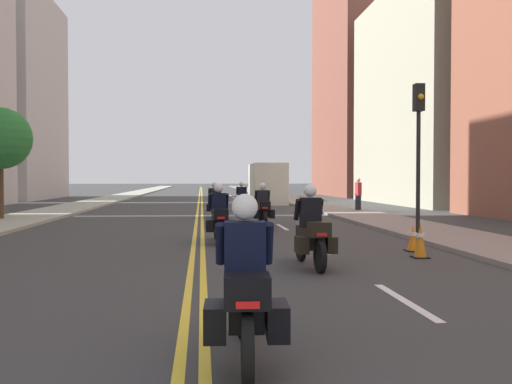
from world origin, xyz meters
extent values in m
plane|color=#383939|center=(0.00, 48.00, 0.00)|extent=(264.00, 264.00, 0.00)
cube|color=#9EA593|center=(-7.50, 48.00, 0.06)|extent=(2.87, 144.00, 0.12)
cube|color=gray|center=(7.50, 48.00, 0.06)|extent=(2.87, 144.00, 0.12)
cube|color=yellow|center=(-0.12, 48.00, 0.00)|extent=(0.12, 132.00, 0.01)
cube|color=yellow|center=(0.12, 48.00, 0.00)|extent=(0.12, 132.00, 0.01)
cube|color=silver|center=(3.03, 8.00, 0.00)|extent=(0.14, 2.40, 0.01)
cube|color=silver|center=(3.03, 14.00, 0.00)|extent=(0.14, 2.40, 0.01)
cube|color=silver|center=(3.03, 20.00, 0.00)|extent=(0.14, 2.40, 0.01)
cube|color=silver|center=(3.03, 26.00, 0.00)|extent=(0.14, 2.40, 0.01)
cube|color=silver|center=(3.03, 32.00, 0.00)|extent=(0.14, 2.40, 0.01)
cube|color=silver|center=(3.03, 38.00, 0.00)|extent=(0.14, 2.40, 0.01)
cube|color=silver|center=(3.03, 44.00, 0.00)|extent=(0.14, 2.40, 0.01)
cube|color=silver|center=(3.03, 50.00, 0.00)|extent=(0.14, 2.40, 0.01)
cube|color=silver|center=(3.03, 56.00, 0.00)|extent=(0.14, 2.40, 0.01)
cube|color=#B0AD93|center=(16.71, 37.18, 7.48)|extent=(7.67, 15.77, 14.97)
cube|color=#2D3847|center=(20.57, 37.18, 3.74)|extent=(0.04, 13.24, 0.90)
cube|color=#2D3847|center=(20.57, 37.18, 6.48)|extent=(0.04, 13.24, 0.90)
cube|color=#2D3847|center=(20.57, 37.18, 9.23)|extent=(0.04, 13.24, 0.90)
cube|color=#2D3847|center=(20.57, 37.18, 11.97)|extent=(0.04, 13.24, 0.90)
cube|color=#B6B2AD|center=(-16.75, 48.82, 8.74)|extent=(7.73, 12.86, 17.48)
cube|color=brown|center=(16.62, 54.82, 15.91)|extent=(7.48, 15.34, 31.81)
cube|color=#2D3847|center=(20.38, 54.82, 7.95)|extent=(0.04, 12.88, 0.90)
cylinder|color=black|center=(0.55, 6.48, 0.31)|extent=(0.13, 0.63, 0.63)
cylinder|color=black|center=(0.48, 4.99, 0.31)|extent=(0.13, 0.63, 0.63)
cube|color=silver|center=(0.55, 6.48, 0.65)|extent=(0.16, 0.33, 0.04)
cube|color=black|center=(0.51, 5.74, 0.59)|extent=(0.38, 1.14, 0.40)
cube|color=black|center=(0.48, 5.07, 0.81)|extent=(0.42, 0.38, 0.28)
cube|color=red|center=(0.47, 4.88, 0.73)|extent=(0.20, 0.04, 0.06)
cube|color=black|center=(0.21, 5.31, 0.49)|extent=(0.22, 0.45, 0.32)
cube|color=black|center=(0.77, 5.28, 0.49)|extent=(0.22, 0.45, 0.32)
cube|color=#B2C1CC|center=(0.54, 6.21, 0.97)|extent=(0.37, 0.14, 0.36)
cube|color=black|center=(0.51, 5.69, 1.08)|extent=(0.41, 0.28, 0.57)
cylinder|color=black|center=(0.28, 5.85, 1.13)|extent=(0.11, 0.29, 0.45)
cylinder|color=black|center=(0.76, 5.82, 1.13)|extent=(0.11, 0.29, 0.45)
sphere|color=white|center=(0.51, 5.72, 1.50)|extent=(0.26, 0.26, 0.26)
cylinder|color=black|center=(2.23, 11.95, 0.32)|extent=(0.13, 0.64, 0.64)
cylinder|color=black|center=(2.31, 10.40, 0.32)|extent=(0.13, 0.64, 0.64)
cube|color=silver|center=(2.23, 11.95, 0.66)|extent=(0.16, 0.33, 0.04)
cube|color=black|center=(2.27, 11.18, 0.60)|extent=(0.38, 1.20, 0.40)
cube|color=black|center=(2.30, 10.48, 0.82)|extent=(0.42, 0.38, 0.28)
cube|color=red|center=(2.31, 10.29, 0.74)|extent=(0.20, 0.04, 0.06)
cube|color=black|center=(2.01, 10.70, 0.50)|extent=(0.22, 0.45, 0.32)
cube|color=black|center=(2.57, 10.72, 0.50)|extent=(0.22, 0.45, 0.32)
cube|color=#B2C1CC|center=(2.24, 11.67, 0.98)|extent=(0.37, 0.14, 0.36)
cube|color=black|center=(2.27, 11.13, 1.10)|extent=(0.41, 0.28, 0.60)
cylinder|color=black|center=(2.02, 11.26, 1.15)|extent=(0.11, 0.29, 0.45)
cylinder|color=black|center=(2.50, 11.29, 1.15)|extent=(0.11, 0.29, 0.45)
sphere|color=white|center=(2.27, 11.16, 1.54)|extent=(0.26, 0.26, 0.26)
cylinder|color=black|center=(0.53, 16.34, 0.32)|extent=(0.16, 0.65, 0.64)
cylinder|color=black|center=(0.60, 14.84, 0.32)|extent=(0.16, 0.65, 0.64)
cube|color=silver|center=(0.53, 16.34, 0.66)|extent=(0.15, 0.33, 0.04)
cube|color=black|center=(0.57, 15.59, 0.60)|extent=(0.37, 1.16, 0.40)
cube|color=black|center=(0.60, 14.91, 0.82)|extent=(0.42, 0.38, 0.28)
cube|color=red|center=(0.61, 14.72, 0.74)|extent=(0.20, 0.04, 0.06)
cube|color=black|center=(0.31, 15.12, 0.50)|extent=(0.22, 0.45, 0.32)
cube|color=black|center=(0.87, 15.15, 0.50)|extent=(0.22, 0.45, 0.32)
cube|color=#B2C1CC|center=(0.54, 16.07, 0.98)|extent=(0.37, 0.14, 0.36)
cube|color=black|center=(0.57, 15.54, 1.09)|extent=(0.41, 0.28, 0.57)
cylinder|color=black|center=(0.32, 15.68, 1.14)|extent=(0.11, 0.29, 0.45)
cylinder|color=black|center=(0.80, 15.70, 1.14)|extent=(0.11, 0.29, 0.45)
sphere|color=white|center=(0.57, 15.57, 1.51)|extent=(0.26, 0.26, 0.26)
cylinder|color=black|center=(2.35, 21.23, 0.31)|extent=(0.14, 0.62, 0.62)
cylinder|color=black|center=(2.34, 19.61, 0.31)|extent=(0.14, 0.62, 0.62)
cube|color=silver|center=(2.35, 21.23, 0.64)|extent=(0.14, 0.32, 0.04)
cube|color=black|center=(2.35, 20.42, 0.59)|extent=(0.33, 1.23, 0.40)
cube|color=black|center=(2.35, 19.69, 0.81)|extent=(0.40, 0.36, 0.28)
cube|color=red|center=(2.34, 19.50, 0.73)|extent=(0.20, 0.03, 0.06)
cube|color=black|center=(2.07, 19.94, 0.49)|extent=(0.20, 0.44, 0.32)
cube|color=black|center=(2.63, 19.93, 0.49)|extent=(0.20, 0.44, 0.32)
cube|color=#B2C1CC|center=(2.35, 20.94, 0.97)|extent=(0.36, 0.12, 0.36)
cube|color=black|center=(2.35, 20.37, 1.07)|extent=(0.40, 0.26, 0.56)
cylinder|color=black|center=(2.11, 20.52, 1.12)|extent=(0.10, 0.28, 0.45)
cylinder|color=black|center=(2.59, 20.52, 1.12)|extent=(0.10, 0.28, 0.45)
sphere|color=white|center=(2.35, 20.40, 1.49)|extent=(0.26, 0.26, 0.26)
cylinder|color=black|center=(0.68, 25.66, 0.31)|extent=(0.13, 0.61, 0.61)
cylinder|color=black|center=(0.69, 24.13, 0.31)|extent=(0.13, 0.61, 0.61)
cube|color=silver|center=(0.68, 25.66, 0.63)|extent=(0.14, 0.32, 0.04)
cube|color=black|center=(0.69, 24.90, 0.59)|extent=(0.33, 1.17, 0.40)
cube|color=black|center=(0.69, 24.21, 0.81)|extent=(0.40, 0.36, 0.28)
cube|color=red|center=(0.69, 24.02, 0.73)|extent=(0.20, 0.03, 0.06)
cube|color=black|center=(0.41, 24.43, 0.49)|extent=(0.20, 0.44, 0.32)
cube|color=black|center=(0.97, 24.44, 0.49)|extent=(0.20, 0.44, 0.32)
cube|color=#B2C1CC|center=(0.68, 25.39, 0.97)|extent=(0.36, 0.13, 0.36)
cube|color=black|center=(0.69, 24.85, 1.07)|extent=(0.40, 0.26, 0.56)
cylinder|color=black|center=(0.44, 24.99, 1.12)|extent=(0.10, 0.28, 0.45)
cylinder|color=black|center=(0.92, 25.00, 1.12)|extent=(0.10, 0.28, 0.45)
sphere|color=white|center=(0.69, 24.88, 1.49)|extent=(0.26, 0.26, 0.26)
cylinder|color=black|center=(2.30, 30.67, 0.32)|extent=(0.13, 0.64, 0.63)
cylinder|color=black|center=(2.24, 29.11, 0.32)|extent=(0.13, 0.64, 0.63)
cube|color=silver|center=(2.30, 30.67, 0.65)|extent=(0.15, 0.33, 0.04)
cube|color=black|center=(2.27, 29.89, 0.60)|extent=(0.37, 1.20, 0.40)
cube|color=black|center=(2.24, 29.19, 0.82)|extent=(0.41, 0.38, 0.28)
cube|color=red|center=(2.23, 29.00, 0.74)|extent=(0.20, 0.04, 0.06)
cube|color=black|center=(1.97, 29.44, 0.50)|extent=(0.22, 0.45, 0.32)
cube|color=black|center=(2.53, 29.41, 0.50)|extent=(0.22, 0.45, 0.32)
cube|color=#B2C1CC|center=(2.29, 30.39, 0.98)|extent=(0.36, 0.14, 0.36)
cube|color=black|center=(2.27, 29.84, 1.06)|extent=(0.41, 0.28, 0.53)
cylinder|color=black|center=(2.04, 30.00, 1.11)|extent=(0.11, 0.28, 0.45)
cylinder|color=black|center=(2.52, 29.98, 1.11)|extent=(0.11, 0.28, 0.45)
sphere|color=white|center=(2.27, 29.87, 1.46)|extent=(0.26, 0.26, 0.26)
cube|color=black|center=(4.97, 12.09, 0.01)|extent=(0.35, 0.35, 0.03)
cone|color=orange|center=(4.97, 12.09, 0.41)|extent=(0.28, 0.28, 0.77)
cylinder|color=white|center=(4.97, 12.09, 0.51)|extent=(0.19, 0.19, 0.08)
cube|color=black|center=(5.23, 13.16, 0.01)|extent=(0.34, 0.34, 0.03)
cone|color=orange|center=(5.23, 13.16, 0.34)|extent=(0.28, 0.28, 0.63)
cylinder|color=white|center=(5.23, 13.16, 0.42)|extent=(0.19, 0.19, 0.08)
cylinder|color=black|center=(6.47, 15.86, 1.91)|extent=(0.12, 0.12, 3.81)
cube|color=black|center=(6.47, 15.86, 4.16)|extent=(0.28, 0.28, 0.80)
sphere|color=yellow|center=(6.47, 15.71, 4.16)|extent=(0.18, 0.18, 0.18)
cube|color=#21252B|center=(8.31, 28.24, 0.44)|extent=(0.25, 0.31, 0.88)
cube|color=#C13538|center=(8.31, 28.24, 1.22)|extent=(0.28, 0.39, 0.69)
sphere|color=tan|center=(8.31, 28.24, 1.69)|extent=(0.22, 0.22, 0.22)
cube|color=#3E744C|center=(8.27, 28.46, 0.98)|extent=(0.13, 0.18, 0.24)
cylinder|color=#483520|center=(-8.18, 23.76, 1.27)|extent=(0.24, 0.24, 2.54)
sphere|color=#287531|center=(-8.18, 23.76, 3.44)|extent=(2.56, 2.56, 2.56)
cube|color=silver|center=(4.67, 40.88, 1.10)|extent=(2.00, 1.80, 2.20)
cube|color=silver|center=(4.67, 37.88, 1.40)|extent=(2.20, 5.20, 2.80)
cylinder|color=black|center=(4.67, 40.48, 0.45)|extent=(2.00, 0.90, 0.90)
cylinder|color=black|center=(4.67, 36.28, 0.45)|extent=(2.00, 0.90, 0.90)
camera|label=1|loc=(0.09, 0.43, 1.79)|focal=38.01mm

